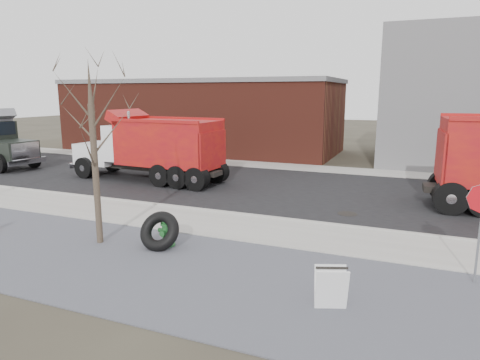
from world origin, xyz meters
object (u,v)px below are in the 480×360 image
at_px(truck_tire, 160,231).
at_px(sandwich_board, 331,288).
at_px(dump_truck_red_b, 152,146).
at_px(fire_hydrant, 166,232).

bearing_deg(truck_tire, sandwich_board, -17.86).
xyz_separation_m(truck_tire, dump_truck_red_b, (-5.53, 7.93, 1.24)).
xyz_separation_m(fire_hydrant, truck_tire, (-0.07, -0.23, 0.10)).
bearing_deg(fire_hydrant, truck_tire, -108.63).
relative_size(sandwich_board, dump_truck_red_b, 0.11).
relative_size(truck_tire, dump_truck_red_b, 0.15).
relative_size(fire_hydrant, truck_tire, 0.76).
bearing_deg(fire_hydrant, sandwich_board, -21.50).
xyz_separation_m(truck_tire, sandwich_board, (5.07, -1.63, -0.04)).
distance_m(truck_tire, sandwich_board, 5.33).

